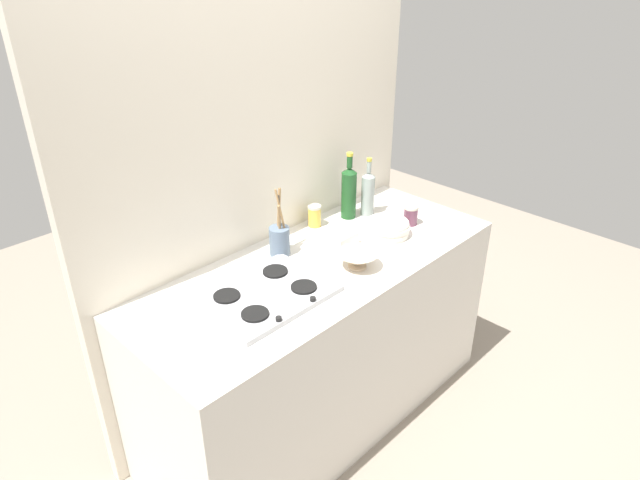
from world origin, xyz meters
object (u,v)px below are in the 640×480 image
(wine_bottle_mid_left, at_px, (368,193))
(mixing_bowl, at_px, (357,259))
(utensil_crock, at_px, (280,239))
(wine_bottle_leftmost, at_px, (349,191))
(condiment_jar_rear, at_px, (411,215))
(butter_dish, at_px, (343,240))
(plate_stack, at_px, (388,228))
(condiment_jar_front, at_px, (315,216))
(stovetop_hob, at_px, (266,295))

(wine_bottle_mid_left, xyz_separation_m, mixing_bowl, (-0.44, -0.32, -0.08))
(wine_bottle_mid_left, height_order, utensil_crock, utensil_crock)
(wine_bottle_leftmost, relative_size, condiment_jar_rear, 3.50)
(condiment_jar_rear, bearing_deg, butter_dish, 166.99)
(plate_stack, distance_m, wine_bottle_leftmost, 0.29)
(wine_bottle_leftmost, height_order, condiment_jar_front, wine_bottle_leftmost)
(mixing_bowl, xyz_separation_m, condiment_jar_front, (0.16, 0.42, 0.02))
(mixing_bowl, relative_size, condiment_jar_rear, 1.84)
(wine_bottle_leftmost, relative_size, condiment_jar_front, 3.13)
(butter_dish, distance_m, condiment_jar_rear, 0.42)
(mixing_bowl, distance_m, condiment_jar_rear, 0.52)
(condiment_jar_rear, bearing_deg, utensil_crock, 159.62)
(stovetop_hob, height_order, butter_dish, butter_dish)
(wine_bottle_mid_left, height_order, condiment_jar_front, wine_bottle_mid_left)
(mixing_bowl, bearing_deg, wine_bottle_leftmost, 46.17)
(stovetop_hob, relative_size, wine_bottle_leftmost, 1.48)
(stovetop_hob, relative_size, condiment_jar_front, 4.64)
(butter_dish, bearing_deg, plate_stack, -19.80)
(butter_dish, bearing_deg, wine_bottle_mid_left, 21.86)
(condiment_jar_rear, bearing_deg, plate_stack, 176.83)
(plate_stack, bearing_deg, stovetop_hob, 178.80)
(plate_stack, relative_size, butter_dish, 1.58)
(stovetop_hob, height_order, plate_stack, plate_stack)
(plate_stack, distance_m, condiment_jar_rear, 0.17)
(condiment_jar_front, bearing_deg, condiment_jar_rear, -43.35)
(butter_dish, distance_m, utensil_crock, 0.31)
(wine_bottle_leftmost, distance_m, wine_bottle_mid_left, 0.11)
(stovetop_hob, xyz_separation_m, plate_stack, (0.77, -0.02, 0.02))
(utensil_crock, bearing_deg, wine_bottle_leftmost, 3.71)
(wine_bottle_mid_left, distance_m, condiment_jar_rear, 0.25)
(wine_bottle_leftmost, xyz_separation_m, utensil_crock, (-0.51, -0.03, -0.07))
(condiment_jar_front, bearing_deg, wine_bottle_mid_left, -19.76)
(plate_stack, xyz_separation_m, condiment_jar_rear, (0.17, -0.01, 0.02))
(wine_bottle_leftmost, height_order, mixing_bowl, wine_bottle_leftmost)
(plate_stack, bearing_deg, condiment_jar_front, 119.26)
(stovetop_hob, bearing_deg, condiment_jar_rear, -1.56)
(stovetop_hob, distance_m, wine_bottle_mid_left, 0.91)
(wine_bottle_leftmost, bearing_deg, condiment_jar_front, 164.93)
(plate_stack, xyz_separation_m, butter_dish, (-0.23, 0.08, -0.00))
(wine_bottle_mid_left, distance_m, butter_dish, 0.38)
(stovetop_hob, bearing_deg, utensil_crock, 38.51)
(utensil_crock, relative_size, condiment_jar_front, 2.87)
(wine_bottle_mid_left, relative_size, condiment_jar_rear, 3.12)
(wine_bottle_leftmost, height_order, wine_bottle_mid_left, wine_bottle_leftmost)
(plate_stack, height_order, utensil_crock, utensil_crock)
(wine_bottle_leftmost, relative_size, butter_dish, 2.58)
(wine_bottle_leftmost, bearing_deg, stovetop_hob, -162.08)
(stovetop_hob, distance_m, plate_stack, 0.77)
(condiment_jar_rear, bearing_deg, wine_bottle_mid_left, 105.89)
(plate_stack, distance_m, butter_dish, 0.25)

